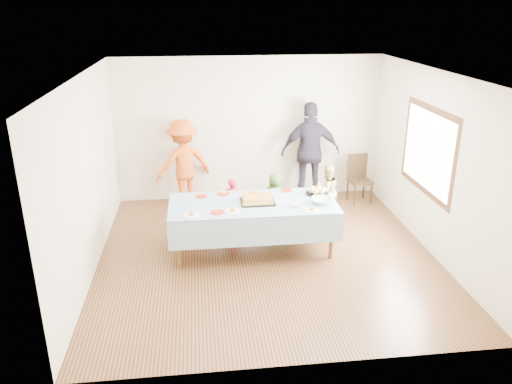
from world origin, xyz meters
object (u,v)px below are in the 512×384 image
Objects in this scene: birthday_cake at (258,200)px; adult_left at (183,163)px; dining_chair at (359,176)px; party_table at (253,206)px.

adult_left is (-1.14, 2.00, -0.01)m from birthday_cake.
adult_left is at bearing 169.74° from dining_chair.
birthday_cake reaches higher than party_table.
party_table is at bearing -167.98° from birthday_cake.
birthday_cake is 2.82m from dining_chair.
adult_left is at bearing 119.76° from birthday_cake.
adult_left reaches higher than birthday_cake.
party_table is 2.28m from adult_left.
birthday_cake is at bearing -147.02° from dining_chair.
birthday_cake is 0.32× the size of adult_left.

